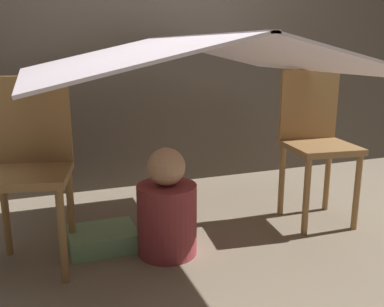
# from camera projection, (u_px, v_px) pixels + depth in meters

# --- Properties ---
(ground_plane) EXTENTS (8.80, 8.80, 0.00)m
(ground_plane) POSITION_uv_depth(u_px,v_px,m) (208.00, 261.00, 2.10)
(ground_plane) COLOR gray
(wall_back) EXTENTS (7.00, 0.05, 2.50)m
(wall_back) POSITION_uv_depth(u_px,v_px,m) (139.00, 13.00, 2.97)
(wall_back) COLOR #4C4238
(wall_back) RESTS_ON ground_plane
(chair_left) EXTENTS (0.44, 0.44, 0.89)m
(chair_left) POSITION_uv_depth(u_px,v_px,m) (30.00, 163.00, 1.98)
(chair_left) COLOR olive
(chair_left) RESTS_ON ground_plane
(chair_right) EXTENTS (0.41, 0.41, 0.89)m
(chair_right) POSITION_uv_depth(u_px,v_px,m) (315.00, 138.00, 2.52)
(chair_right) COLOR olive
(chair_right) RESTS_ON ground_plane
(sheet_canopy) EXTENTS (1.59, 1.53, 0.19)m
(sheet_canopy) POSITION_uv_depth(u_px,v_px,m) (192.00, 55.00, 2.07)
(sheet_canopy) COLOR silver
(person_front) EXTENTS (0.30, 0.30, 0.55)m
(person_front) POSITION_uv_depth(u_px,v_px,m) (167.00, 211.00, 2.13)
(person_front) COLOR maroon
(person_front) RESTS_ON ground_plane
(floor_cushion) EXTENTS (0.34, 0.27, 0.10)m
(floor_cushion) POSITION_uv_depth(u_px,v_px,m) (103.00, 239.00, 2.23)
(floor_cushion) COLOR #7FB27F
(floor_cushion) RESTS_ON ground_plane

